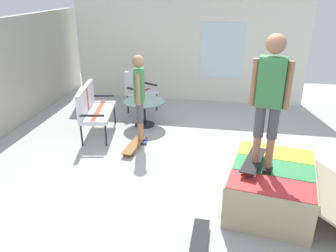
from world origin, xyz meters
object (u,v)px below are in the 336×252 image
Objects in this scene: patio_bench at (92,106)px; person_skater at (270,94)px; skate_ramp at (273,187)px; skateboard_by_bench at (134,146)px; skateboard_on_ramp at (253,160)px; skateboard_spare at (199,241)px; patio_table at (144,108)px; patio_chair_near_house at (138,87)px; person_watching at (139,93)px.

person_skater is at bearing -122.16° from patio_bench.
patio_bench is 0.75× the size of person_skater.
skate_ramp is 2.77m from skateboard_by_bench.
skateboard_on_ramp is (-1.95, -3.10, 0.09)m from patio_bench.
skate_ramp is at bearing -119.66° from patio_bench.
skateboard_spare is at bearing 147.82° from skateboard_on_ramp.
patio_table is at bearing -55.69° from patio_bench.
skateboard_spare is 1.33m from skateboard_on_ramp.
patio_chair_near_house is at bearing 39.32° from skate_ramp.
patio_table is (-0.89, -0.36, -0.21)m from patio_chair_near_house.
skateboard_by_bench is at bearing 31.78° from skateboard_spare.
person_watching is (-0.88, -0.14, 0.62)m from patio_table.
person_skater reaches higher than patio_table.
patio_table is 3.39m from skateboard_on_ramp.
patio_chair_near_house is 4.30m from skateboard_on_ramp.
skateboard_on_ramp reaches higher than skateboard_by_bench.
person_watching reaches higher than skate_ramp.
person_skater reaches higher than skateboard_spare.
patio_bench reaches higher than skateboard_on_ramp.
patio_chair_near_house is 0.57× the size of person_skater.
skateboard_on_ramp is at bearing -32.18° from skateboard_spare.
person_watching is 2.17× the size of skateboard_spare.
skate_ramp is 1.39m from skateboard_spare.
skateboard_spare is at bearing -139.94° from patio_bench.
person_skater reaches higher than patio_bench.
person_watching is 1.00m from skateboard_by_bench.
skate_ramp is 0.50m from skateboard_on_ramp.
skate_ramp is 1.60× the size of patio_bench.
skateboard_spare is (-1.00, 0.93, -0.22)m from skate_ramp.
person_watching reaches higher than patio_table.
person_skater reaches higher than skateboard_on_ramp.
patio_bench is 1.30× the size of patio_chair_near_house.
person_skater is (-1.76, -2.13, 0.65)m from person_watching.
person_skater reaches higher than person_watching.
skateboard_by_bench is 1.02× the size of skateboard_spare.
skate_ramp is 1.19× the size of person_skater.
patio_table is at bearing 40.06° from skateboard_on_ramp.
skate_ramp is at bearing -71.64° from person_skater.
skate_ramp is 2.65× the size of skateboard_spare.
patio_table reaches higher than skateboard_by_bench.
patio_bench is at bearing 60.34° from skate_ramp.
skateboard_on_ramp is at bearing -123.23° from skateboard_by_bench.
skateboard_on_ramp is (-1.70, -2.03, -0.32)m from person_watching.
patio_bench reaches higher than patio_table.
skate_ramp is 2.08× the size of patio_chair_near_house.
person_watching is 2.14× the size of skateboard_by_bench.
skateboard_by_bench is at bearing 56.82° from person_skater.
patio_table is at bearing 40.65° from person_skater.
patio_chair_near_house is 1.13× the size of patio_table.
person_watching is 3.18m from skateboard_spare.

